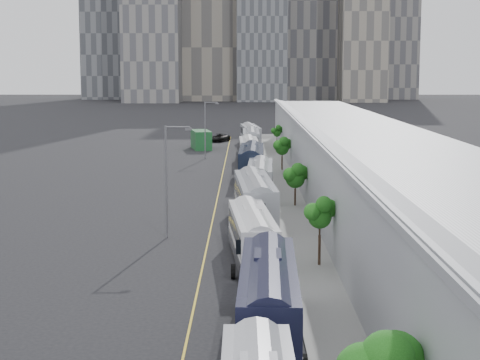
{
  "coord_description": "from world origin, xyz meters",
  "views": [
    {
      "loc": [
        1.22,
        -17.05,
        12.6
      ],
      "look_at": [
        0.8,
        52.82,
        3.0
      ],
      "focal_mm": 60.0,
      "sensor_mm": 36.0,
      "label": 1
    }
  ],
  "objects_px": {
    "bus_2": "(252,240)",
    "bus_7": "(251,143)",
    "street_lamp_near": "(169,173)",
    "bus_5": "(252,165)",
    "bus_8": "(250,136)",
    "suv": "(219,138)",
    "bus_1": "(269,306)",
    "bus_3": "(255,204)",
    "shipping_container": "(201,140)",
    "bus_4": "(260,182)",
    "bus_6": "(249,153)",
    "street_lamp_far": "(206,126)"
  },
  "relations": [
    {
      "from": "bus_7",
      "to": "shipping_container",
      "type": "distance_m",
      "value": 9.71
    },
    {
      "from": "bus_8",
      "to": "suv",
      "type": "relative_size",
      "value": 2.4
    },
    {
      "from": "bus_6",
      "to": "bus_8",
      "type": "relative_size",
      "value": 0.99
    },
    {
      "from": "street_lamp_far",
      "to": "suv",
      "type": "distance_m",
      "value": 28.01
    },
    {
      "from": "bus_2",
      "to": "bus_4",
      "type": "height_order",
      "value": "bus_4"
    },
    {
      "from": "bus_2",
      "to": "bus_5",
      "type": "xyz_separation_m",
      "value": [
        0.28,
        40.37,
        0.21
      ]
    },
    {
      "from": "bus_6",
      "to": "street_lamp_far",
      "type": "bearing_deg",
      "value": 134.46
    },
    {
      "from": "bus_3",
      "to": "bus_4",
      "type": "xyz_separation_m",
      "value": [
        0.69,
        14.06,
        -0.17
      ]
    },
    {
      "from": "bus_8",
      "to": "street_lamp_near",
      "type": "relative_size",
      "value": 1.44
    },
    {
      "from": "bus_8",
      "to": "bus_4",
      "type": "bearing_deg",
      "value": -94.58
    },
    {
      "from": "bus_5",
      "to": "bus_7",
      "type": "bearing_deg",
      "value": 90.99
    },
    {
      "from": "bus_2",
      "to": "bus_7",
      "type": "relative_size",
      "value": 0.98
    },
    {
      "from": "bus_4",
      "to": "street_lamp_near",
      "type": "distance_m",
      "value": 21.34
    },
    {
      "from": "street_lamp_far",
      "to": "shipping_container",
      "type": "height_order",
      "value": "street_lamp_far"
    },
    {
      "from": "bus_6",
      "to": "street_lamp_near",
      "type": "bearing_deg",
      "value": -98.58
    },
    {
      "from": "bus_5",
      "to": "street_lamp_near",
      "type": "height_order",
      "value": "street_lamp_near"
    },
    {
      "from": "bus_4",
      "to": "shipping_container",
      "type": "bearing_deg",
      "value": 101.73
    },
    {
      "from": "bus_3",
      "to": "bus_6",
      "type": "bearing_deg",
      "value": 86.9
    },
    {
      "from": "bus_7",
      "to": "suv",
      "type": "height_order",
      "value": "bus_7"
    },
    {
      "from": "street_lamp_near",
      "to": "bus_1",
      "type": "bearing_deg",
      "value": -73.5
    },
    {
      "from": "bus_3",
      "to": "bus_1",
      "type": "bearing_deg",
      "value": -92.89
    },
    {
      "from": "bus_5",
      "to": "suv",
      "type": "relative_size",
      "value": 2.68
    },
    {
      "from": "bus_4",
      "to": "street_lamp_far",
      "type": "distance_m",
      "value": 35.61
    },
    {
      "from": "bus_3",
      "to": "bus_8",
      "type": "relative_size",
      "value": 1.12
    },
    {
      "from": "bus_1",
      "to": "suv",
      "type": "height_order",
      "value": "bus_1"
    },
    {
      "from": "street_lamp_near",
      "to": "street_lamp_far",
      "type": "distance_m",
      "value": 54.55
    },
    {
      "from": "street_lamp_near",
      "to": "suv",
      "type": "xyz_separation_m",
      "value": [
        1.16,
        82.25,
        -4.22
      ]
    },
    {
      "from": "street_lamp_near",
      "to": "shipping_container",
      "type": "bearing_deg",
      "value": 91.1
    },
    {
      "from": "shipping_container",
      "to": "street_lamp_far",
      "type": "bearing_deg",
      "value": -94.13
    },
    {
      "from": "bus_8",
      "to": "bus_2",
      "type": "bearing_deg",
      "value": -95.48
    },
    {
      "from": "bus_8",
      "to": "suv",
      "type": "distance_m",
      "value": 8.76
    },
    {
      "from": "suv",
      "to": "street_lamp_far",
      "type": "bearing_deg",
      "value": -69.22
    },
    {
      "from": "suv",
      "to": "bus_8",
      "type": "bearing_deg",
      "value": -28.19
    },
    {
      "from": "bus_5",
      "to": "street_lamp_near",
      "type": "xyz_separation_m",
      "value": [
        -6.48,
        -32.72,
        3.25
      ]
    },
    {
      "from": "bus_2",
      "to": "bus_6",
      "type": "bearing_deg",
      "value": 85.34
    },
    {
      "from": "bus_1",
      "to": "bus_4",
      "type": "xyz_separation_m",
      "value": [
        0.41,
        42.81,
        -0.11
      ]
    },
    {
      "from": "shipping_container",
      "to": "suv",
      "type": "height_order",
      "value": "shipping_container"
    },
    {
      "from": "bus_2",
      "to": "bus_3",
      "type": "xyz_separation_m",
      "value": [
        0.34,
        13.38,
        0.2
      ]
    },
    {
      "from": "bus_7",
      "to": "shipping_container",
      "type": "height_order",
      "value": "bus_7"
    },
    {
      "from": "bus_3",
      "to": "bus_7",
      "type": "height_order",
      "value": "bus_3"
    },
    {
      "from": "bus_7",
      "to": "street_lamp_near",
      "type": "relative_size",
      "value": 1.45
    },
    {
      "from": "shipping_container",
      "to": "bus_3",
      "type": "bearing_deg",
      "value": -93.24
    },
    {
      "from": "bus_7",
      "to": "street_lamp_near",
      "type": "height_order",
      "value": "street_lamp_near"
    },
    {
      "from": "bus_3",
      "to": "shipping_container",
      "type": "height_order",
      "value": "bus_3"
    },
    {
      "from": "bus_8",
      "to": "shipping_container",
      "type": "height_order",
      "value": "bus_8"
    },
    {
      "from": "bus_2",
      "to": "street_lamp_near",
      "type": "bearing_deg",
      "value": 124.42
    },
    {
      "from": "bus_4",
      "to": "bus_6",
      "type": "distance_m",
      "value": 28.91
    },
    {
      "from": "bus_7",
      "to": "bus_8",
      "type": "distance_m",
      "value": 12.15
    },
    {
      "from": "bus_6",
      "to": "shipping_container",
      "type": "distance_m",
      "value": 21.56
    },
    {
      "from": "bus_5",
      "to": "street_lamp_near",
      "type": "bearing_deg",
      "value": -99.87
    }
  ]
}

